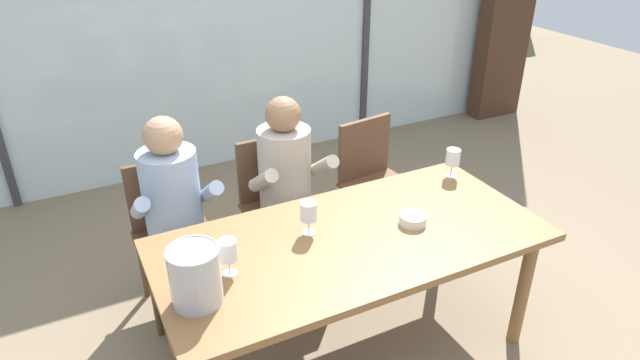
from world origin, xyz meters
TOP-DOWN VIEW (x-y plane):
  - ground at (0.00, 1.00)m, footprint 14.00×14.00m
  - window_glass_panel at (0.00, 2.59)m, footprint 7.13×0.03m
  - window_mullion_right at (1.60, 2.57)m, footprint 0.06×0.06m
  - dining_table at (0.00, 0.00)m, footprint 1.93×0.91m
  - chair_near_curtain at (-0.71, 0.87)m, footprint 0.44×0.44m
  - chair_left_of_center at (-0.04, 0.89)m, footprint 0.45×0.45m
  - chair_center at (0.67, 0.88)m, footprint 0.50×0.50m
  - person_pale_blue_shirt at (-0.69, 0.73)m, footprint 0.46×0.61m
  - person_beige_jumper at (-0.01, 0.73)m, footprint 0.46×0.61m
  - ice_bucket_primary at (-0.80, -0.12)m, footprint 0.22×0.22m
  - tasting_bowl at (0.34, -0.03)m, footprint 0.14×0.14m
  - wine_glass_by_left_taster at (0.84, 0.30)m, footprint 0.08×0.08m
  - wine_glass_near_bucket at (-0.63, -0.01)m, footprint 0.08×0.08m
  - wine_glass_center_pour at (-0.18, 0.13)m, footprint 0.08×0.08m

SIDE VIEW (x-z plane):
  - ground at x=0.00m, z-range 0.00..0.00m
  - chair_near_curtain at x=-0.71m, z-range 0.08..0.97m
  - chair_left_of_center at x=-0.04m, z-range 0.08..0.97m
  - chair_center at x=0.67m, z-range 0.08..0.97m
  - dining_table at x=0.00m, z-range 0.29..1.03m
  - person_pale_blue_shirt at x=-0.69m, z-range 0.09..1.30m
  - person_beige_jumper at x=-0.01m, z-range 0.09..1.30m
  - tasting_bowl at x=0.34m, z-range 0.74..0.79m
  - wine_glass_by_left_taster at x=0.84m, z-range 0.77..0.95m
  - wine_glass_near_bucket at x=-0.63m, z-range 0.77..0.95m
  - wine_glass_center_pour at x=-0.18m, z-range 0.77..0.95m
  - ice_bucket_primary at x=-0.80m, z-range 0.74..1.00m
  - window_glass_panel at x=0.00m, z-range 0.00..2.60m
  - window_mullion_right at x=1.60m, z-range 0.00..2.60m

